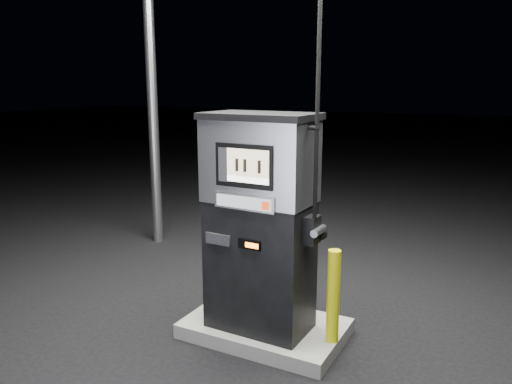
% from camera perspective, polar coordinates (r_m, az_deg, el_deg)
% --- Properties ---
extents(ground, '(80.00, 80.00, 0.00)m').
position_cam_1_polar(ground, '(5.40, 1.04, -16.02)').
color(ground, black).
rests_on(ground, ground).
extents(pump_island, '(1.60, 1.00, 0.15)m').
position_cam_1_polar(pump_island, '(5.36, 1.04, -15.31)').
color(pump_island, gray).
rests_on(pump_island, ground).
extents(fuel_dispenser, '(1.18, 0.66, 4.45)m').
position_cam_1_polar(fuel_dispenser, '(4.84, 0.50, -3.38)').
color(fuel_dispenser, black).
rests_on(fuel_dispenser, pump_island).
extents(bollard_left, '(0.15, 0.15, 0.91)m').
position_cam_1_polar(bollard_left, '(5.49, -3.50, -8.56)').
color(bollard_left, yellow).
rests_on(bollard_left, pump_island).
extents(bollard_right, '(0.14, 0.14, 0.91)m').
position_cam_1_polar(bollard_right, '(4.84, 8.82, -11.71)').
color(bollard_right, yellow).
rests_on(bollard_right, pump_island).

